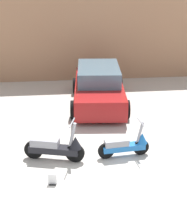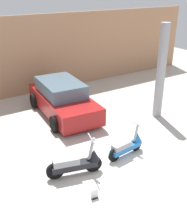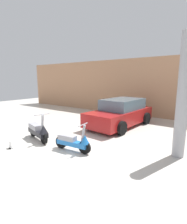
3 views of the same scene
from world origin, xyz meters
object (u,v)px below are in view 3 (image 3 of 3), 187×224
placard_near_left_scooter (11,145)px  support_column_side (183,97)px  scooter_front_right (74,141)px  car_rear_left (121,113)px  scooter_front_left (38,131)px

placard_near_left_scooter → support_column_side: support_column_side is taller
scooter_front_right → placard_near_left_scooter: size_ratio=5.19×
car_rear_left → placard_near_left_scooter: 5.08m
car_rear_left → support_column_side: size_ratio=1.13×
scooter_front_left → support_column_side: support_column_side is taller
scooter_front_right → placard_near_left_scooter: (-1.87, -1.06, -0.22)m
scooter_front_left → placard_near_left_scooter: scooter_front_left is taller
placard_near_left_scooter → support_column_side: size_ratio=0.07×
scooter_front_right → placard_near_left_scooter: scooter_front_right is taller
scooter_front_left → scooter_front_right: (1.76, 0.02, -0.05)m
scooter_front_left → scooter_front_right: scooter_front_left is taller
scooter_front_left → car_rear_left: bearing=83.2°
car_rear_left → support_column_side: (3.03, -2.17, 1.15)m
scooter_front_left → car_rear_left: size_ratio=0.38×
car_rear_left → placard_near_left_scooter: car_rear_left is taller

